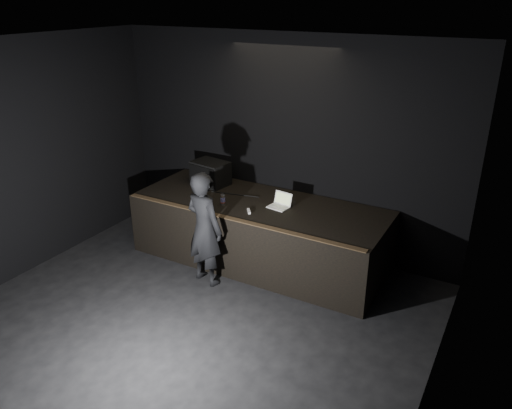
{
  "coord_description": "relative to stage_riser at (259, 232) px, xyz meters",
  "views": [
    {
      "loc": [
        3.46,
        -3.53,
        4.04
      ],
      "look_at": [
        0.18,
        2.3,
        1.18
      ],
      "focal_mm": 35.0,
      "sensor_mm": 36.0,
      "label": 1
    }
  ],
  "objects": [
    {
      "name": "beer_can",
      "position": [
        -0.46,
        -0.34,
        0.59
      ],
      "size": [
        0.07,
        0.07,
        0.17
      ],
      "color": "silver",
      "rests_on": "stage_riser"
    },
    {
      "name": "ground",
      "position": [
        0.0,
        -2.73,
        -0.5
      ],
      "size": [
        7.0,
        7.0,
        0.0
      ],
      "primitive_type": "plane",
      "color": "black",
      "rests_on": "ground"
    },
    {
      "name": "plastic_cup",
      "position": [
        0.5,
        0.17,
        0.55
      ],
      "size": [
        0.08,
        0.08,
        0.09
      ],
      "primitive_type": "cylinder",
      "color": "white",
      "rests_on": "stage_riser"
    },
    {
      "name": "person",
      "position": [
        -0.39,
        -0.95,
        0.37
      ],
      "size": [
        0.71,
        0.54,
        1.74
      ],
      "primitive_type": "imported",
      "rotation": [
        0.0,
        0.0,
        2.94
      ],
      "color": "black",
      "rests_on": "ground"
    },
    {
      "name": "wii_remote",
      "position": [
        0.03,
        -0.38,
        0.52
      ],
      "size": [
        0.13,
        0.15,
        0.03
      ],
      "primitive_type": "cube",
      "rotation": [
        0.0,
        0.0,
        0.65
      ],
      "color": "white",
      "rests_on": "stage_riser"
    },
    {
      "name": "cable",
      "position": [
        -0.52,
        0.11,
        0.51
      ],
      "size": [
        0.8,
        0.18,
        0.02
      ],
      "primitive_type": "cylinder",
      "rotation": [
        0.0,
        1.57,
        0.21
      ],
      "color": "black",
      "rests_on": "stage_riser"
    },
    {
      "name": "room_walls",
      "position": [
        0.0,
        -2.73,
        1.52
      ],
      "size": [
        6.1,
        7.1,
        3.52
      ],
      "color": "black",
      "rests_on": "ground"
    },
    {
      "name": "laptop",
      "position": [
        0.35,
        0.04,
        0.55
      ],
      "size": [
        0.34,
        0.32,
        0.21
      ],
      "rotation": [
        0.0,
        0.0,
        -0.15
      ],
      "color": "white",
      "rests_on": "stage_riser"
    },
    {
      "name": "stage_riser",
      "position": [
        0.0,
        0.0,
        0.0
      ],
      "size": [
        4.0,
        1.5,
        1.0
      ],
      "primitive_type": "cube",
      "color": "black",
      "rests_on": "ground"
    },
    {
      "name": "stage_monitor",
      "position": [
        -1.13,
        0.32,
        0.7
      ],
      "size": [
        0.65,
        0.52,
        0.4
      ],
      "rotation": [
        0.0,
        0.0,
        -0.15
      ],
      "color": "black",
      "rests_on": "stage_riser"
    },
    {
      "name": "riser_lip",
      "position": [
        0.0,
        -0.71,
        0.51
      ],
      "size": [
        3.92,
        0.1,
        0.01
      ],
      "primitive_type": "cube",
      "color": "brown",
      "rests_on": "stage_riser"
    }
  ]
}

